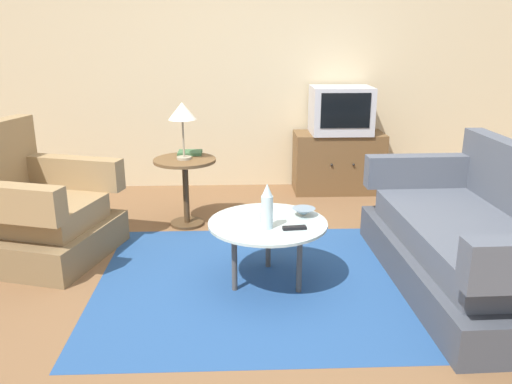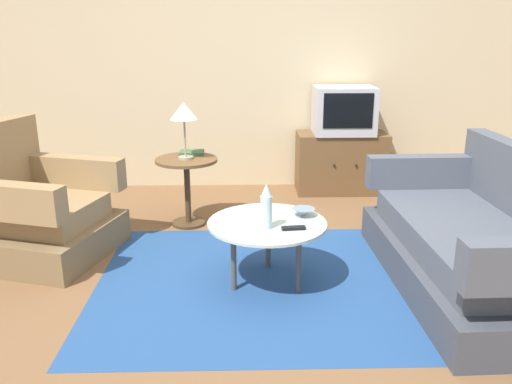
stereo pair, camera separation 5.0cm
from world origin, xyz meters
The scene contains 15 objects.
ground_plane centered at (0.00, 0.00, 0.00)m, with size 16.00×16.00×0.00m, color brown.
back_wall centered at (0.00, 2.41, 1.35)m, with size 9.00×0.12×2.70m, color #CCB78E.
area_rug centered at (0.11, 0.06, 0.00)m, with size 2.24×1.88×0.00m, color navy.
armchair centered at (-1.57, 0.58, 0.32)m, with size 1.12×1.12×0.97m.
couch centered at (1.47, -0.02, 0.29)m, with size 0.97×1.86×0.87m.
coffee_table centered at (0.11, 0.06, 0.39)m, with size 0.77×0.77×0.43m.
side_table centered at (-0.51, 1.16, 0.42)m, with size 0.52×0.52×0.58m.
tv_stand centered at (0.96, 2.09, 0.30)m, with size 0.90×0.45×0.61m.
television centered at (0.96, 2.08, 0.84)m, with size 0.59×0.45×0.46m.
table_lamp centered at (-0.52, 1.15, 0.96)m, with size 0.23×0.23×0.47m.
vase centered at (0.10, -0.04, 0.56)m, with size 0.07×0.07×0.29m.
mug centered at (0.05, 0.07, 0.46)m, with size 0.12×0.08×0.08m.
bowl centered at (0.36, 0.17, 0.45)m, with size 0.16×0.16×0.05m.
tv_remote_dark centered at (0.27, -0.07, 0.44)m, with size 0.15×0.06×0.02m.
book centered at (-0.48, 1.33, 0.59)m, with size 0.20×0.17×0.03m.
Camera 1 is at (-0.09, -3.07, 1.60)m, focal length 36.67 mm.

